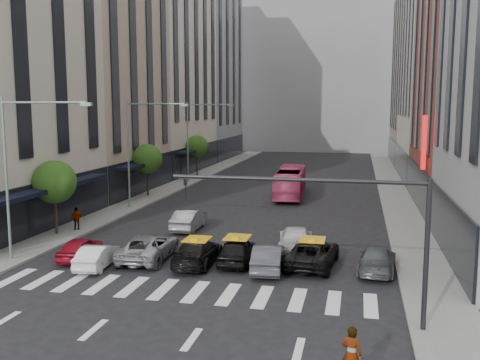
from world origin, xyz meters
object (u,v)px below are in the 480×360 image
Objects in this scene: streetlamp_mid at (139,140)px; pedestrian_far at (77,219)px; taxi_center at (237,251)px; streetlamp_near at (21,157)px; streetlamp_far at (196,131)px; car_red at (80,248)px; taxi_left at (197,252)px; car_white_front at (98,256)px; bus at (290,182)px.

pedestrian_far is (-1.01, -8.66, -4.97)m from streetlamp_mid.
streetlamp_near is at bearing 9.95° from taxi_center.
car_red is at bearing -85.09° from streetlamp_far.
streetlamp_mid is at bearing -83.77° from car_red.
taxi_left is at bearing 179.91° from car_red.
car_red is (2.64, 1.25, -5.26)m from streetlamp_near.
streetlamp_mid is 1.85× the size of taxi_left.
streetlamp_far is 2.39× the size of car_red.
streetlamp_far is at bearing -73.85° from taxi_left.
pedestrian_far is at bearing -92.35° from streetlamp_far.
car_white_front is 9.03m from pedestrian_far.
streetlamp_mid is 18.59m from taxi_center.
streetlamp_far reaches higher than taxi_left.
car_white_front is (4.32, 0.06, -5.27)m from streetlamp_near.
car_white_front is 7.59m from taxi_center.
car_red is 0.99× the size of car_white_front.
taxi_center is 2.72× the size of pedestrian_far.
streetlamp_mid is at bearing -90.00° from streetlamp_far.
taxi_center is at bearing 120.42° from pedestrian_far.
pedestrian_far reaches higher than car_red.
taxi_left is (9.44, -14.29, -5.20)m from streetlamp_mid.
car_white_front is 5.38m from taxi_left.
taxi_center is (2.10, 0.67, 0.03)m from taxi_left.
streetlamp_near is at bearing -90.00° from streetlamp_mid.
streetlamp_near is 32.00m from streetlamp_far.
taxi_center is at bearing -49.70° from streetlamp_mid.
streetlamp_near is at bearing 62.25° from bus.
car_red is 25.42m from bus.
car_red is at bearing 5.52° from taxi_center.
bus is at bearing 37.82° from streetlamp_mid.
streetlamp_near is at bearing 9.09° from taxi_left.
streetlamp_near reaches higher than taxi_left.
pedestrian_far is (-12.56, 4.96, 0.21)m from taxi_center.
car_white_front is at bearing 0.85° from streetlamp_near.
streetlamp_far is 2.36× the size of car_white_front.
pedestrian_far is at bearing 51.61° from bus.
streetlamp_mid reaches higher than taxi_center.
streetlamp_mid is at bearing -51.42° from taxi_center.
streetlamp_mid and streetlamp_far have the same top height.
bus reaches higher than pedestrian_far.
streetlamp_mid reaches higher than car_red.
taxi_center is 0.42× the size of bus.
car_red is 0.88× the size of taxi_center.
streetlamp_near is 16.00m from streetlamp_mid.
streetlamp_mid is 2.39× the size of car_red.
pedestrian_far is at bearing -59.52° from car_white_front.
bus is (8.98, 23.77, 0.79)m from car_red.
taxi_left is 1.13× the size of taxi_center.
streetlamp_near is 1.00× the size of streetlamp_mid.
car_red reaches higher than car_white_front.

